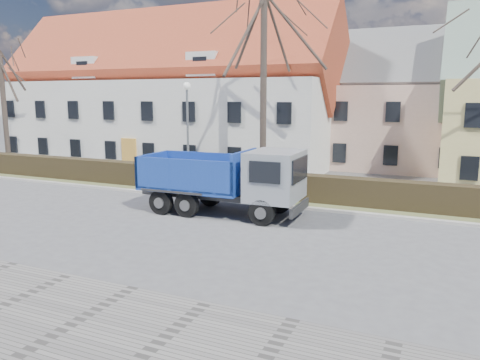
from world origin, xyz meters
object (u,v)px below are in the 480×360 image
at_px(streetlight, 188,135).
at_px(cart_frame, 194,195).
at_px(parked_car_a, 197,168).
at_px(dump_truck, 216,180).

height_order(streetlight, cart_frame, streetlight).
height_order(streetlight, parked_car_a, streetlight).
xyz_separation_m(streetlight, cart_frame, (2.19, -3.19, -2.62)).
bearing_deg(streetlight, dump_truck, -48.44).
bearing_deg(streetlight, parked_car_a, 110.97).
xyz_separation_m(dump_truck, streetlight, (-4.14, 4.66, 1.47)).
distance_m(streetlight, parked_car_a, 3.93).
xyz_separation_m(dump_truck, parked_car_a, (-5.27, 7.62, -0.87)).
xyz_separation_m(cart_frame, parked_car_a, (-3.32, 6.15, 0.28)).
bearing_deg(cart_frame, dump_truck, -37.09).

